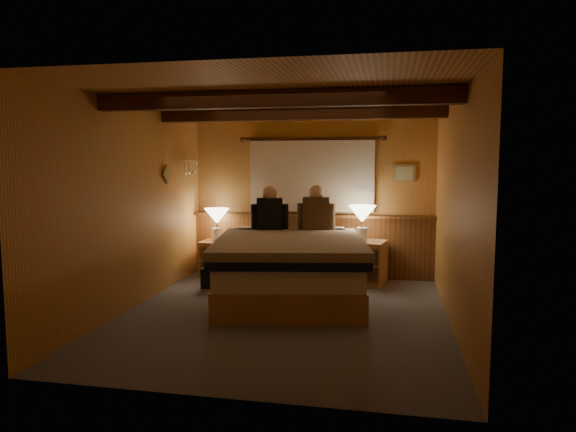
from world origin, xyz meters
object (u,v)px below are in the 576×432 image
(person_left, at_px, (270,212))
(duffel_bag, at_px, (219,277))
(nightstand_left, at_px, (218,258))
(lamp_left, at_px, (217,218))
(bed, at_px, (290,267))
(person_right, at_px, (316,211))
(nightstand_right, at_px, (365,262))
(lamp_right, at_px, (362,216))

(person_left, bearing_deg, duffel_bag, -167.45)
(nightstand_left, relative_size, lamp_left, 1.09)
(lamp_left, bearing_deg, nightstand_left, -63.01)
(bed, distance_m, person_left, 1.03)
(nightstand_left, height_order, person_left, person_left)
(person_right, bearing_deg, person_left, -171.59)
(nightstand_right, bearing_deg, duffel_bag, -150.38)
(bed, xyz_separation_m, duffel_bag, (-1.06, 0.40, -0.26))
(bed, height_order, person_left, person_left)
(duffel_bag, bearing_deg, bed, -26.95)
(nightstand_left, bearing_deg, duffel_bag, -68.35)
(bed, relative_size, nightstand_right, 3.97)
(nightstand_right, height_order, lamp_right, lamp_right)
(nightstand_left, bearing_deg, person_right, -7.11)
(nightstand_right, distance_m, person_right, 1.00)
(duffel_bag, bearing_deg, nightstand_left, 103.69)
(person_left, bearing_deg, lamp_left, 141.82)
(nightstand_left, relative_size, person_left, 0.84)
(bed, bearing_deg, person_left, 110.92)
(bed, height_order, lamp_left, lamp_left)
(nightstand_right, xyz_separation_m, person_right, (-0.67, -0.17, 0.73))
(lamp_right, bearing_deg, lamp_left, 176.06)
(nightstand_left, relative_size, nightstand_right, 0.83)
(nightstand_left, distance_m, person_left, 1.22)
(nightstand_left, height_order, person_right, person_right)
(bed, distance_m, person_right, 1.07)
(bed, bearing_deg, nightstand_left, 130.58)
(lamp_left, xyz_separation_m, person_right, (1.55, -0.28, 0.16))
(nightstand_right, bearing_deg, bed, -118.96)
(person_left, xyz_separation_m, person_right, (0.63, 0.14, 0.01))
(nightstand_right, bearing_deg, lamp_right, -128.86)
(nightstand_left, xyz_separation_m, person_right, (1.52, -0.23, 0.76))
(nightstand_left, xyz_separation_m, duffel_bag, (0.25, -0.68, -0.12))
(nightstand_right, xyz_separation_m, lamp_right, (-0.05, -0.04, 0.66))
(nightstand_right, bearing_deg, person_left, -154.88)
(nightstand_left, bearing_deg, lamp_left, 118.52)
(bed, height_order, nightstand_right, bed)
(lamp_right, relative_size, person_right, 0.78)
(nightstand_left, distance_m, lamp_left, 0.61)
(person_left, xyz_separation_m, duffel_bag, (-0.64, -0.31, -0.88))
(nightstand_right, relative_size, lamp_right, 1.27)
(nightstand_left, relative_size, duffel_bag, 1.09)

